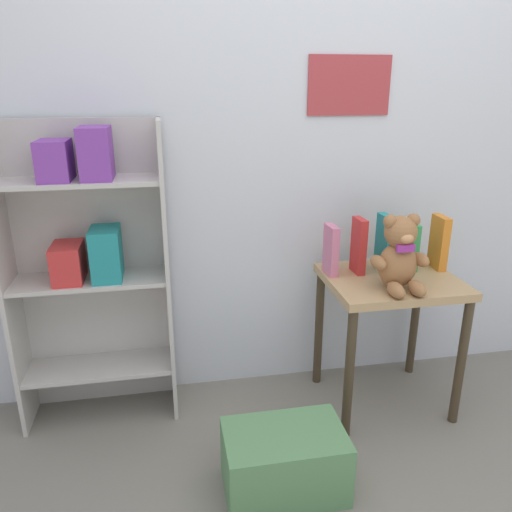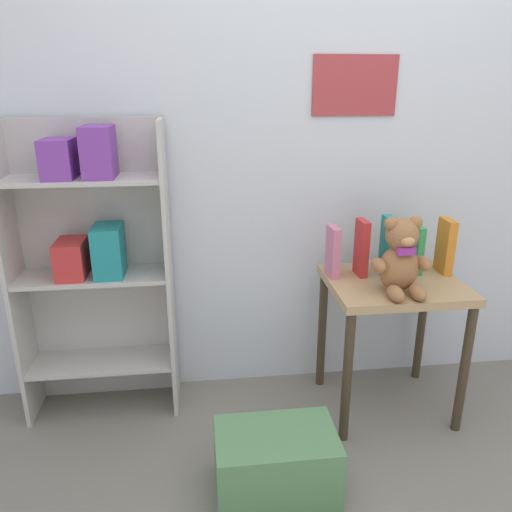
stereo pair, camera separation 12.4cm
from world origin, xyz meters
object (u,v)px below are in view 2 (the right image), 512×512
(book_standing_red, at_px, (362,248))
(book_standing_orange, at_px, (445,246))
(book_standing_green, at_px, (416,249))
(book_standing_teal, at_px, (389,245))
(storage_bin, at_px, (276,462))
(display_table, at_px, (392,303))
(teddy_bear, at_px, (401,259))
(book_standing_pink, at_px, (333,252))
(bookshelf_side, at_px, (94,253))

(book_standing_red, distance_m, book_standing_orange, 0.38)
(book_standing_green, distance_m, book_standing_orange, 0.13)
(book_standing_teal, bearing_deg, storage_bin, -138.87)
(book_standing_red, relative_size, book_standing_green, 1.16)
(display_table, bearing_deg, book_standing_teal, 90.00)
(display_table, bearing_deg, storage_bin, -142.16)
(book_standing_teal, distance_m, book_standing_green, 0.13)
(teddy_bear, distance_m, book_standing_orange, 0.34)
(book_standing_red, height_order, book_standing_orange, book_standing_red)
(book_standing_pink, relative_size, book_standing_orange, 0.91)
(bookshelf_side, distance_m, book_standing_pink, 1.03)
(bookshelf_side, xyz_separation_m, book_standing_orange, (1.53, -0.11, 0.01))
(bookshelf_side, distance_m, teddy_bear, 1.28)
(teddy_bear, xyz_separation_m, book_standing_orange, (0.29, 0.19, -0.02))
(display_table, xyz_separation_m, book_standing_red, (-0.13, 0.09, 0.23))
(book_standing_green, height_order, storage_bin, book_standing_green)
(teddy_bear, distance_m, book_standing_red, 0.22)
(bookshelf_side, xyz_separation_m, display_table, (1.28, -0.18, -0.22))
(teddy_bear, height_order, book_standing_teal, teddy_bear)
(book_standing_green, distance_m, storage_bin, 1.09)
(display_table, height_order, book_standing_red, book_standing_red)
(display_table, distance_m, book_standing_teal, 0.25)
(storage_bin, bearing_deg, display_table, 37.84)
(book_standing_pink, relative_size, book_standing_teal, 0.87)
(bookshelf_side, bearing_deg, book_standing_red, -4.71)
(book_standing_teal, relative_size, book_standing_orange, 1.05)
(bookshelf_side, height_order, book_standing_orange, bookshelf_side)
(book_standing_teal, bearing_deg, teddy_bear, -100.98)
(book_standing_green, bearing_deg, book_standing_red, -176.37)
(display_table, bearing_deg, book_standing_green, 37.54)
(storage_bin, bearing_deg, teddy_bear, 31.68)
(teddy_bear, xyz_separation_m, book_standing_pink, (-0.22, 0.21, -0.03))
(display_table, distance_m, storage_bin, 0.84)
(bookshelf_side, height_order, storage_bin, bookshelf_side)
(bookshelf_side, distance_m, book_standing_red, 1.16)
(book_standing_pink, relative_size, storage_bin, 0.51)
(teddy_bear, bearing_deg, storage_bin, -148.32)
(bookshelf_side, bearing_deg, book_standing_pink, -5.15)
(book_standing_teal, xyz_separation_m, storage_bin, (-0.58, -0.55, -0.63))
(display_table, xyz_separation_m, book_standing_green, (0.13, 0.10, 0.21))
(teddy_bear, relative_size, book_standing_green, 1.46)
(teddy_bear, relative_size, book_standing_teal, 1.23)
(teddy_bear, distance_m, book_standing_pink, 0.30)
(bookshelf_side, relative_size, book_standing_pink, 5.86)
(book_standing_red, bearing_deg, display_table, -37.02)
(teddy_bear, bearing_deg, book_standing_red, 114.91)
(teddy_bear, xyz_separation_m, book_standing_green, (0.16, 0.21, -0.03))
(display_table, xyz_separation_m, book_standing_teal, (-0.00, 0.10, 0.23))
(bookshelf_side, height_order, book_standing_teal, bookshelf_side)
(book_standing_green, height_order, book_standing_orange, book_standing_orange)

